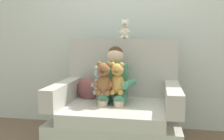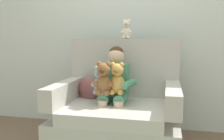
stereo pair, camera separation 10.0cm
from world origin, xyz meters
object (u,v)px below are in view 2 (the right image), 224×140
(seated_child, at_px, (115,82))
(plush_honey, at_px, (117,79))
(throw_pillow, at_px, (89,89))
(plush_grey, at_px, (100,81))
(plush_cream_on_backrest, at_px, (126,30))
(armchair, at_px, (118,114))
(plush_brown, at_px, (104,79))

(seated_child, distance_m, plush_honey, 0.14)
(seated_child, height_order, throw_pillow, seated_child)
(plush_grey, bearing_deg, plush_cream_on_backrest, 60.89)
(armchair, relative_size, plush_honey, 3.85)
(plush_honey, height_order, plush_brown, plush_brown)
(plush_grey, bearing_deg, throw_pillow, 121.71)
(armchair, xyz_separation_m, plush_cream_on_backrest, (0.03, 0.34, 0.89))
(armchair, distance_m, plush_honey, 0.40)
(plush_brown, bearing_deg, seated_child, 55.84)
(plush_honey, relative_size, plush_cream_on_backrest, 1.45)
(armchair, height_order, plush_brown, armchair)
(throw_pillow, bearing_deg, plush_honey, -31.28)
(seated_child, bearing_deg, plush_grey, -125.39)
(plush_cream_on_backrest, height_order, throw_pillow, plush_cream_on_backrest)
(seated_child, height_order, plush_brown, seated_child)
(seated_child, bearing_deg, plush_brown, -108.82)
(seated_child, relative_size, plush_cream_on_backrest, 3.72)
(armchair, relative_size, seated_child, 1.50)
(plush_honey, distance_m, plush_grey, 0.17)
(plush_grey, bearing_deg, plush_honey, -0.15)
(seated_child, bearing_deg, plush_cream_on_backrest, 82.10)
(armchair, bearing_deg, throw_pillow, 161.02)
(plush_cream_on_backrest, bearing_deg, seated_child, -114.78)
(armchair, height_order, plush_cream_on_backrest, plush_cream_on_backrest)
(armchair, height_order, plush_honey, armchair)
(seated_child, bearing_deg, plush_honey, -64.00)
(plush_grey, distance_m, plush_brown, 0.06)
(throw_pillow, bearing_deg, plush_grey, -51.15)
(seated_child, bearing_deg, armchair, -27.78)
(seated_child, xyz_separation_m, throw_pillow, (-0.32, 0.10, -0.11))
(throw_pillow, bearing_deg, plush_cream_on_backrest, 29.65)
(plush_honey, height_order, throw_pillow, plush_honey)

